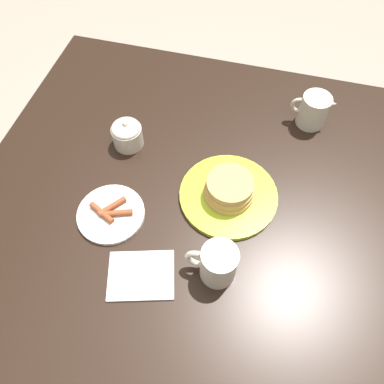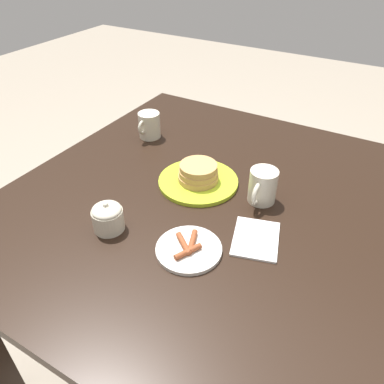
% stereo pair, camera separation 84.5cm
% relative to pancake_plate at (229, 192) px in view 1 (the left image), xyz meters
% --- Properties ---
extents(ground_plane, '(8.00, 8.00, 0.00)m').
position_rel_pancake_plate_xyz_m(ground_plane, '(0.04, 0.06, -0.76)').
color(ground_plane, gray).
extents(dining_table, '(1.16, 1.09, 0.74)m').
position_rel_pancake_plate_xyz_m(dining_table, '(0.04, 0.06, -0.14)').
color(dining_table, black).
rests_on(dining_table, ground_plane).
extents(pancake_plate, '(0.24, 0.24, 0.06)m').
position_rel_pancake_plate_xyz_m(pancake_plate, '(0.00, 0.00, 0.00)').
color(pancake_plate, '#AAC628').
rests_on(pancake_plate, dining_table).
extents(side_plate_bacon, '(0.16, 0.16, 0.02)m').
position_rel_pancake_plate_xyz_m(side_plate_bacon, '(0.26, 0.12, -0.02)').
color(side_plate_bacon, silver).
rests_on(side_plate_bacon, dining_table).
extents(coffee_mug, '(0.11, 0.08, 0.10)m').
position_rel_pancake_plate_xyz_m(coffee_mug, '(-0.01, 0.19, 0.03)').
color(coffee_mug, beige).
rests_on(coffee_mug, dining_table).
extents(creamer_pitcher, '(0.12, 0.08, 0.10)m').
position_rel_pancake_plate_xyz_m(creamer_pitcher, '(-0.17, -0.29, 0.03)').
color(creamer_pitcher, beige).
rests_on(creamer_pitcher, dining_table).
extents(sugar_bowl, '(0.08, 0.08, 0.08)m').
position_rel_pancake_plate_xyz_m(sugar_bowl, '(0.29, -0.10, 0.02)').
color(sugar_bowl, beige).
rests_on(sugar_bowl, dining_table).
extents(napkin, '(0.17, 0.14, 0.01)m').
position_rel_pancake_plate_xyz_m(napkin, '(0.14, 0.24, -0.02)').
color(napkin, white).
rests_on(napkin, dining_table).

